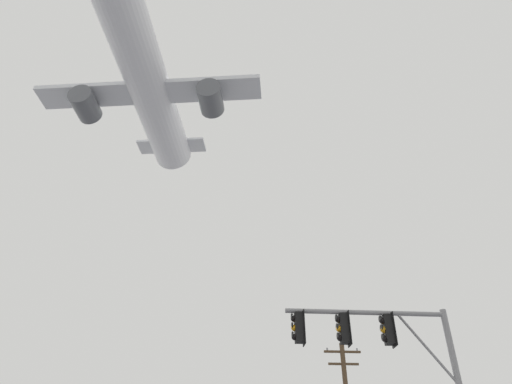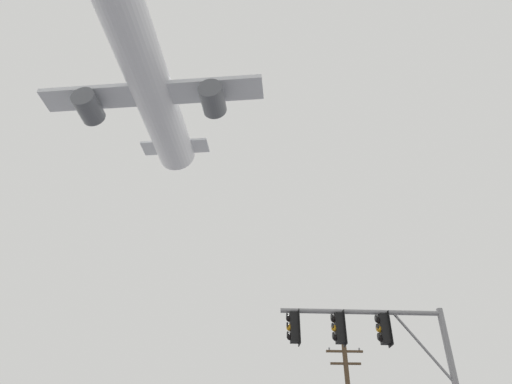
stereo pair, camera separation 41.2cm
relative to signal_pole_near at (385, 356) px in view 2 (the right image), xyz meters
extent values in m
cylinder|color=gray|center=(-0.57, -0.01, 1.35)|extent=(5.09, 0.24, 0.15)
cylinder|color=gray|center=(1.21, 0.02, 0.29)|extent=(1.59, 0.11, 2.15)
cube|color=black|center=(-2.70, -0.05, 0.82)|extent=(0.27, 0.32, 0.90)
cylinder|color=black|center=(-2.70, -0.05, 1.33)|extent=(0.05, 0.05, 0.12)
cube|color=black|center=(-2.56, -0.05, 0.82)|extent=(0.03, 0.46, 1.04)
sphere|color=black|center=(-2.85, -0.05, 1.09)|extent=(0.20, 0.20, 0.20)
cylinder|color=black|center=(-2.91, -0.05, 1.15)|extent=(0.04, 0.21, 0.21)
sphere|color=orange|center=(-2.85, -0.05, 0.81)|extent=(0.20, 0.20, 0.20)
cylinder|color=black|center=(-2.91, -0.05, 0.87)|extent=(0.04, 0.21, 0.21)
sphere|color=black|center=(-2.85, -0.05, 0.53)|extent=(0.20, 0.20, 0.20)
cylinder|color=black|center=(-2.91, -0.05, 0.59)|extent=(0.04, 0.21, 0.21)
cube|color=black|center=(-1.31, -0.02, 0.82)|extent=(0.27, 0.32, 0.90)
cylinder|color=black|center=(-1.31, -0.02, 1.33)|extent=(0.05, 0.05, 0.12)
cube|color=black|center=(-1.17, -0.02, 0.82)|extent=(0.03, 0.46, 1.04)
sphere|color=black|center=(-1.45, -0.03, 1.09)|extent=(0.20, 0.20, 0.20)
cylinder|color=black|center=(-1.52, -0.03, 1.15)|extent=(0.04, 0.21, 0.21)
sphere|color=orange|center=(-1.45, -0.03, 0.81)|extent=(0.20, 0.20, 0.20)
cylinder|color=black|center=(-1.52, -0.03, 0.87)|extent=(0.04, 0.21, 0.21)
sphere|color=black|center=(-1.45, -0.03, 0.53)|extent=(0.20, 0.20, 0.20)
cylinder|color=black|center=(-1.52, -0.03, 0.59)|extent=(0.04, 0.21, 0.21)
cube|color=black|center=(0.09, 0.00, 0.82)|extent=(0.27, 0.32, 0.90)
cylinder|color=black|center=(0.09, 0.00, 1.33)|extent=(0.05, 0.05, 0.12)
cube|color=black|center=(0.23, 0.00, 0.82)|extent=(0.03, 0.46, 1.04)
sphere|color=black|center=(-0.05, 0.00, 1.09)|extent=(0.20, 0.20, 0.20)
cylinder|color=black|center=(-0.12, 0.00, 1.15)|extent=(0.04, 0.21, 0.21)
sphere|color=orange|center=(-0.05, 0.00, 0.81)|extent=(0.20, 0.20, 0.20)
cylinder|color=black|center=(-0.12, 0.00, 0.87)|extent=(0.04, 0.21, 0.21)
sphere|color=black|center=(-0.05, 0.00, 0.53)|extent=(0.20, 0.20, 0.20)
cylinder|color=black|center=(-0.12, 0.00, 0.59)|extent=(0.04, 0.21, 0.21)
cube|color=brown|center=(1.96, 13.94, 3.61)|extent=(2.20, 0.12, 0.12)
cube|color=brown|center=(1.96, 13.94, 2.91)|extent=(1.80, 0.12, 0.12)
cylinder|color=gray|center=(1.06, 13.94, 3.73)|extent=(0.10, 0.10, 0.18)
cylinder|color=gray|center=(2.86, 13.94, 3.73)|extent=(0.10, 0.10, 0.18)
cylinder|color=white|center=(-13.76, 20.01, 31.32)|extent=(7.32, 24.39, 4.27)
cone|color=white|center=(-12.06, 33.13, 31.32)|extent=(3.95, 3.11, 3.63)
cube|color=silver|center=(-13.67, 20.68, 30.68)|extent=(22.89, 5.82, 0.48)
cylinder|color=#595B60|center=(-7.37, 19.86, 29.40)|extent=(2.79, 3.49, 2.40)
cylinder|color=#595B60|center=(-19.98, 21.49, 29.40)|extent=(2.79, 3.49, 2.40)
cube|color=#0C5933|center=(-12.42, 30.35, 33.72)|extent=(0.80, 3.75, 5.08)
cube|color=silver|center=(-12.39, 30.61, 31.72)|extent=(8.26, 3.41, 0.27)
camera|label=1|loc=(-4.87, -14.20, -3.42)|focal=32.77mm
camera|label=2|loc=(-4.46, -14.22, -3.42)|focal=32.77mm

